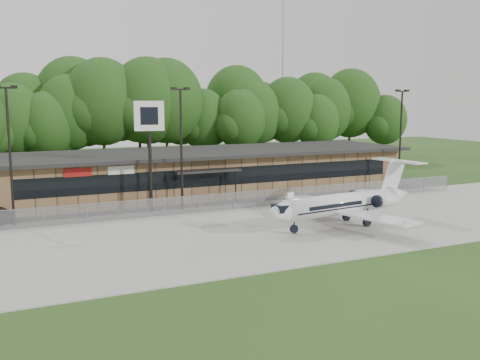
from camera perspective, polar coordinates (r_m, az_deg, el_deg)
name	(u,v)px	position (r m, az deg, el deg)	size (l,w,h in m)	color
ground	(350,255)	(32.97, 11.62, -7.83)	(160.00, 160.00, 0.00)	#284418
apron	(284,226)	(39.45, 4.74, -4.91)	(64.00, 18.00, 0.08)	#9E9B93
parking_lot	(223,200)	(49.58, -1.79, -2.13)	(50.00, 9.00, 0.06)	#383835
terminal	(206,171)	(53.31, -3.66, 0.94)	(41.00, 11.65, 4.30)	olive
fence	(244,200)	(45.39, 0.42, -2.16)	(46.00, 0.04, 1.52)	gray
treeline	(155,113)	(70.03, -9.04, 7.03)	(72.00, 12.00, 15.00)	#223C13
radio_mast	(283,79)	(84.10, 4.57, 10.74)	(0.20, 0.20, 25.00)	gray
light_pole_left	(9,145)	(42.05, -23.38, 3.45)	(1.55, 0.30, 10.23)	black
light_pole_mid	(181,140)	(44.27, -6.30, 4.31)	(1.55, 0.30, 10.23)	black
light_pole_right	(401,133)	(55.93, 16.76, 4.87)	(1.55, 0.30, 10.23)	black
business_jet	(344,204)	(39.66, 11.08, -2.55)	(13.94, 12.46, 4.69)	silver
pole_sign	(149,128)	(43.76, -9.64, 5.52)	(2.41, 0.61, 9.13)	black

